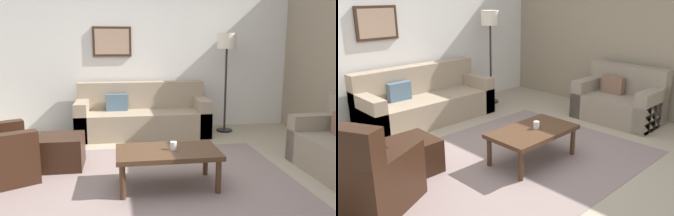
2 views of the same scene
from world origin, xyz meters
TOP-DOWN VIEW (x-y plane):
  - ground_plane at (0.00, 0.00)m, footprint 8.00×8.00m
  - rear_partition at (0.00, 2.60)m, footprint 6.00×0.12m
  - area_rug at (0.00, 0.00)m, footprint 3.47×2.56m
  - couch_main at (0.18, 2.12)m, footprint 2.19×0.86m
  - ottoman at (-0.96, 0.63)m, footprint 0.56×0.56m
  - coffee_table at (0.28, -0.16)m, footprint 1.10×0.64m
  - cup at (0.34, -0.16)m, footprint 0.07×0.07m
  - lamp_standing at (1.64, 2.08)m, footprint 0.32×0.32m
  - framed_artwork at (-0.30, 2.51)m, footprint 0.67×0.04m

SIDE VIEW (x-z plane):
  - ground_plane at x=0.00m, z-range 0.00..0.00m
  - area_rug at x=0.00m, z-range 0.00..0.01m
  - ottoman at x=-0.96m, z-range 0.00..0.40m
  - couch_main at x=0.18m, z-range -0.14..0.74m
  - coffee_table at x=0.28m, z-range 0.15..0.56m
  - cup at x=0.34m, z-range 0.41..0.50m
  - rear_partition at x=0.00m, z-range 0.00..2.80m
  - lamp_standing at x=1.64m, z-range 0.55..2.26m
  - framed_artwork at x=-0.30m, z-range 1.31..1.83m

